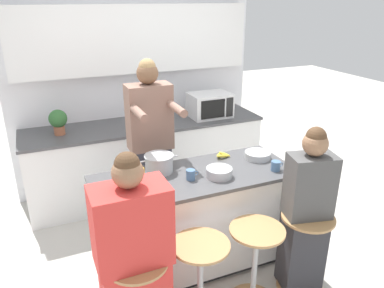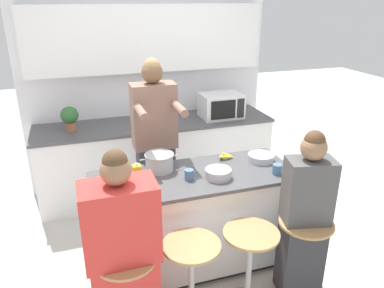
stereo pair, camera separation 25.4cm
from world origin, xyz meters
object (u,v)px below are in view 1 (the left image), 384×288
at_px(bar_stool_center_left, 200,277).
at_px(person_wrapped_blanket, 134,261).
at_px(bar_stool_center_right, 255,261).
at_px(banana_bunch, 222,155).
at_px(bar_stool_rightmost, 304,247).
at_px(coffee_cup_far, 191,175).
at_px(juice_carton, 140,178).
at_px(kitchen_island, 195,220).
at_px(coffee_cup_near, 276,166).
at_px(potted_plant, 58,120).
at_px(person_cooking, 151,153).
at_px(cooking_pot, 159,163).
at_px(fruit_bowl, 219,172).
at_px(person_seated_near, 305,218).
at_px(microwave, 210,105).

relative_size(bar_stool_center_left, person_wrapped_blanket, 0.48).
relative_size(bar_stool_center_right, banana_bunch, 4.32).
distance_m(bar_stool_rightmost, coffee_cup_far, 1.08).
bearing_deg(juice_carton, kitchen_island, 4.88).
xyz_separation_m(coffee_cup_near, potted_plant, (-1.61, 1.64, 0.12)).
xyz_separation_m(kitchen_island, coffee_cup_far, (-0.07, -0.07, 0.48)).
height_order(bar_stool_rightmost, person_cooking, person_cooking).
height_order(bar_stool_rightmost, cooking_pot, cooking_pot).
height_order(fruit_bowl, banana_bunch, fruit_bowl).
relative_size(bar_stool_center_left, bar_stool_rightmost, 1.00).
height_order(person_seated_near, potted_plant, person_seated_near).
distance_m(bar_stool_center_right, fruit_bowl, 0.74).
xyz_separation_m(bar_stool_center_left, fruit_bowl, (0.39, 0.51, 0.53)).
distance_m(person_seated_near, potted_plant, 2.65).
bearing_deg(person_cooking, kitchen_island, -71.73).
relative_size(bar_stool_center_left, microwave, 1.40).
xyz_separation_m(person_seated_near, potted_plant, (-1.63, 2.05, 0.40)).
relative_size(kitchen_island, cooking_pot, 5.13).
height_order(person_cooking, fruit_bowl, person_cooking).
height_order(kitchen_island, person_wrapped_blanket, person_wrapped_blanket).
relative_size(cooking_pot, juice_carton, 1.75).
bearing_deg(bar_stool_rightmost, potted_plant, 128.15).
distance_m(person_seated_near, coffee_cup_near, 0.50).
distance_m(cooking_pot, potted_plant, 1.45).
bearing_deg(microwave, kitchen_island, -119.89).
bearing_deg(coffee_cup_far, kitchen_island, 43.80).
distance_m(bar_stool_rightmost, juice_carton, 1.43).
distance_m(person_wrapped_blanket, fruit_bowl, 1.02).
relative_size(bar_stool_center_right, person_seated_near, 0.49).
bearing_deg(cooking_pot, person_seated_near, -39.53).
bearing_deg(person_cooking, banana_bunch, -33.12).
bearing_deg(microwave, potted_plant, 178.40).
height_order(fruit_bowl, juice_carton, juice_carton).
xyz_separation_m(bar_stool_rightmost, juice_carton, (-1.17, 0.59, 0.58)).
height_order(bar_stool_center_right, fruit_bowl, fruit_bowl).
bearing_deg(coffee_cup_far, bar_stool_center_left, -106.15).
bearing_deg(coffee_cup_near, cooking_pot, 158.17).
relative_size(coffee_cup_near, potted_plant, 0.41).
height_order(cooking_pot, coffee_cup_near, cooking_pot).
distance_m(person_wrapped_blanket, person_seated_near, 1.38).
xyz_separation_m(kitchen_island, banana_bunch, (0.37, 0.23, 0.47)).
height_order(person_cooking, coffee_cup_near, person_cooking).
relative_size(person_wrapped_blanket, potted_plant, 5.32).
bearing_deg(potted_plant, juice_carton, -72.68).
bearing_deg(potted_plant, coffee_cup_far, -59.79).
bearing_deg(bar_stool_center_right, microwave, 74.08).
height_order(cooking_pot, fruit_bowl, cooking_pot).
distance_m(kitchen_island, bar_stool_center_right, 0.66).
height_order(person_wrapped_blanket, person_seated_near, person_wrapped_blanket).
relative_size(fruit_bowl, coffee_cup_near, 1.92).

